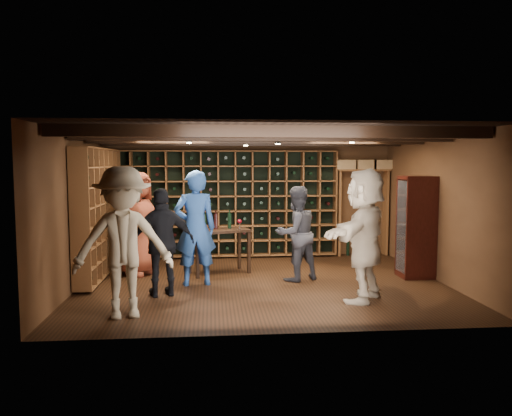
{
  "coord_description": "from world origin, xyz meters",
  "views": [
    {
      "loc": [
        -0.84,
        -8.17,
        2.02
      ],
      "look_at": [
        -0.1,
        0.2,
        1.25
      ],
      "focal_mm": 35.0,
      "sensor_mm": 36.0,
      "label": 1
    }
  ],
  "objects": [
    {
      "name": "man_blue_shirt",
      "position": [
        -1.12,
        -0.02,
        0.94
      ],
      "size": [
        0.75,
        0.56,
        1.89
      ],
      "primitive_type": "imported",
      "rotation": [
        0.0,
        0.0,
        3.31
      ],
      "color": "navy",
      "rests_on": "ground"
    },
    {
      "name": "tasting_table",
      "position": [
        -0.72,
        0.8,
        0.72
      ],
      "size": [
        1.19,
        0.87,
        1.09
      ],
      "rotation": [
        0.0,
        0.0,
        0.35
      ],
      "color": "black",
      "rests_on": "ground"
    },
    {
      "name": "ground",
      "position": [
        0.0,
        0.0,
        0.0
      ],
      "size": [
        6.0,
        6.0,
        0.0
      ],
      "primitive_type": "plane",
      "color": "black",
      "rests_on": "ground"
    },
    {
      "name": "room_shell",
      "position": [
        0.0,
        0.05,
        2.42
      ],
      "size": [
        6.0,
        6.0,
        6.0
      ],
      "color": "#56341D",
      "rests_on": "ground"
    },
    {
      "name": "wine_rack_back",
      "position": [
        -0.52,
        2.33,
        1.15
      ],
      "size": [
        4.65,
        0.3,
        2.2
      ],
      "color": "brown",
      "rests_on": "ground"
    },
    {
      "name": "crate_shelf",
      "position": [
        2.41,
        2.32,
        1.57
      ],
      "size": [
        1.2,
        0.32,
        2.07
      ],
      "color": "brown",
      "rests_on": "ground"
    },
    {
      "name": "wine_rack_left",
      "position": [
        -2.83,
        0.82,
        1.15
      ],
      "size": [
        0.3,
        2.65,
        2.2
      ],
      "color": "brown",
      "rests_on": "ground"
    },
    {
      "name": "display_cabinet",
      "position": [
        2.71,
        0.2,
        0.86
      ],
      "size": [
        0.55,
        0.5,
        1.75
      ],
      "color": "black",
      "rests_on": "ground"
    },
    {
      "name": "guest_woman_black",
      "position": [
        -1.58,
        -0.66,
        0.82
      ],
      "size": [
        1.03,
        0.64,
        1.63
      ],
      "primitive_type": "imported",
      "rotation": [
        0.0,
        0.0,
        3.41
      ],
      "color": "black",
      "rests_on": "ground"
    },
    {
      "name": "guest_red_floral",
      "position": [
        -2.17,
        0.84,
        0.93
      ],
      "size": [
        1.0,
        1.08,
        1.86
      ],
      "primitive_type": "imported",
      "rotation": [
        0.0,
        0.0,
        0.98
      ],
      "color": "maroon",
      "rests_on": "ground"
    },
    {
      "name": "guest_beige",
      "position": [
        1.37,
        -1.16,
        0.97
      ],
      "size": [
        1.52,
        1.78,
        1.93
      ],
      "primitive_type": "imported",
      "rotation": [
        0.0,
        0.0,
        4.08
      ],
      "color": "tan",
      "rests_on": "ground"
    },
    {
      "name": "man_grey_suit",
      "position": [
        0.58,
        0.15,
        0.81
      ],
      "size": [
        0.97,
        0.89,
        1.62
      ],
      "primitive_type": "imported",
      "rotation": [
        0.0,
        0.0,
        3.58
      ],
      "color": "black",
      "rests_on": "ground"
    },
    {
      "name": "guest_khaki",
      "position": [
        -1.98,
        -1.68,
        0.98
      ],
      "size": [
        1.4,
        1.0,
        1.97
      ],
      "primitive_type": "imported",
      "rotation": [
        0.0,
        0.0,
        0.23
      ],
      "color": "gray",
      "rests_on": "ground"
    }
  ]
}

